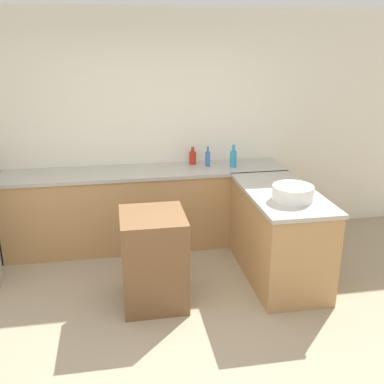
% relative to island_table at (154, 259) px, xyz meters
% --- Properties ---
extents(ground_plane, '(14.00, 14.00, 0.00)m').
position_rel_island_table_xyz_m(ground_plane, '(0.04, -0.65, -0.44)').
color(ground_plane, tan).
extents(wall_back, '(8.00, 0.06, 2.70)m').
position_rel_island_table_xyz_m(wall_back, '(0.04, 1.58, 0.91)').
color(wall_back, silver).
rests_on(wall_back, ground_plane).
extents(counter_back, '(3.24, 0.62, 0.93)m').
position_rel_island_table_xyz_m(counter_back, '(0.04, 1.25, 0.03)').
color(counter_back, tan).
rests_on(counter_back, ground_plane).
extents(counter_peninsula, '(0.69, 1.40, 0.93)m').
position_rel_island_table_xyz_m(counter_peninsula, '(1.31, 0.27, 0.03)').
color(counter_peninsula, tan).
rests_on(counter_peninsula, ground_plane).
extents(island_table, '(0.58, 0.62, 0.88)m').
position_rel_island_table_xyz_m(island_table, '(0.00, 0.00, 0.00)').
color(island_table, brown).
rests_on(island_table, ground_plane).
extents(mixing_bowl, '(0.38, 0.38, 0.14)m').
position_rel_island_table_xyz_m(mixing_bowl, '(1.32, 0.01, 0.56)').
color(mixing_bowl, white).
rests_on(mixing_bowl, counter_peninsula).
extents(water_bottle_blue, '(0.06, 0.06, 0.24)m').
position_rel_island_table_xyz_m(water_bottle_blue, '(0.77, 1.29, 0.58)').
color(water_bottle_blue, '#386BB7').
rests_on(water_bottle_blue, counter_back).
extents(dish_soap_bottle, '(0.08, 0.08, 0.27)m').
position_rel_island_table_xyz_m(dish_soap_bottle, '(1.06, 1.21, 0.59)').
color(dish_soap_bottle, '#338CBF').
rests_on(dish_soap_bottle, counter_back).
extents(hot_sauce_bottle, '(0.08, 0.08, 0.21)m').
position_rel_island_table_xyz_m(hot_sauce_bottle, '(0.61, 1.41, 0.57)').
color(hot_sauce_bottle, red).
rests_on(hot_sauce_bottle, counter_back).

